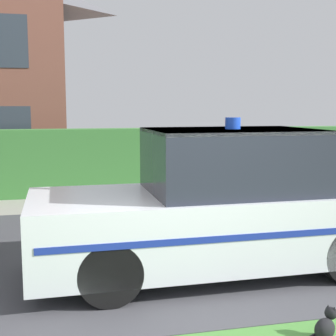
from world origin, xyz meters
TOP-DOWN VIEW (x-y plane):
  - road_strip at (0.00, 3.29)m, footprint 28.00×5.13m
  - garden_hedge at (0.53, 7.66)m, footprint 13.86×0.53m
  - police_car at (0.59, 2.19)m, footprint 4.37×1.70m
  - cat at (0.95, 0.39)m, footprint 0.33×0.24m
  - wheelie_bin at (4.49, 6.79)m, footprint 0.73×0.72m

SIDE VIEW (x-z plane):
  - road_strip at x=0.00m, z-range 0.00..0.01m
  - cat at x=0.95m, z-range -0.03..0.26m
  - wheelie_bin at x=4.49m, z-range 0.00..1.13m
  - garden_hedge at x=0.53m, z-range 0.00..1.50m
  - police_car at x=0.59m, z-range -0.13..1.73m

